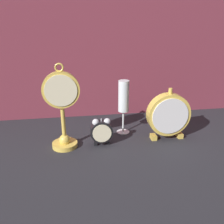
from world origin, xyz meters
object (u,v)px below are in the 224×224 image
at_px(alarm_clock_twin_bell, 102,131).
at_px(mantel_clock_silver, 168,115).
at_px(champagne_flute, 124,100).
at_px(pocket_watch_on_stand, 62,111).

height_order(alarm_clock_twin_bell, mantel_clock_silver, mantel_clock_silver).
distance_m(alarm_clock_twin_bell, champagne_flute, 0.16).
relative_size(alarm_clock_twin_bell, champagne_flute, 0.48).
relative_size(mantel_clock_silver, champagne_flute, 0.93).
height_order(pocket_watch_on_stand, mantel_clock_silver, pocket_watch_on_stand).
bearing_deg(alarm_clock_twin_bell, champagne_flute, 43.54).
bearing_deg(pocket_watch_on_stand, mantel_clock_silver, 0.97).
bearing_deg(champagne_flute, pocket_watch_on_stand, -159.52).
xyz_separation_m(alarm_clock_twin_bell, mantel_clock_silver, (0.25, 0.01, 0.04)).
bearing_deg(alarm_clock_twin_bell, pocket_watch_on_stand, 177.12).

